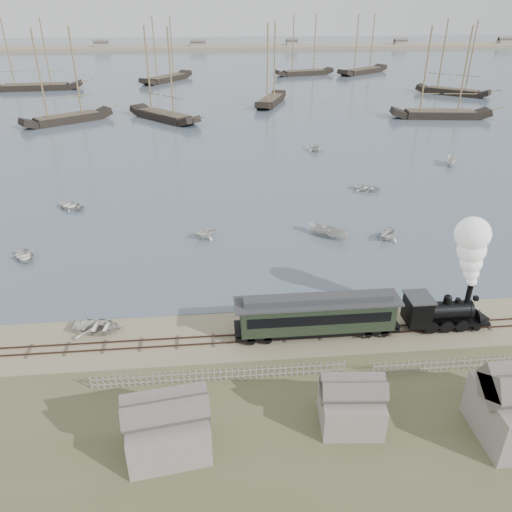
{
  "coord_description": "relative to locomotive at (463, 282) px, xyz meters",
  "views": [
    {
      "loc": [
        -6.64,
        -35.93,
        25.75
      ],
      "look_at": [
        -2.61,
        6.24,
        3.5
      ],
      "focal_mm": 35.0,
      "sensor_mm": 36.0,
      "label": 1
    }
  ],
  "objects": [
    {
      "name": "schooner_9",
      "position": [
        36.77,
        154.6,
        5.55
      ],
      "size": [
        22.47,
        18.62,
        20.0
      ],
      "primitive_type": null,
      "rotation": [
        0.0,
        0.0,
        0.64
      ],
      "color": "black",
      "rests_on": "harbor_water"
    },
    {
      "name": "rowboat_7",
      "position": [
        -1.07,
        55.11,
        -3.56
      ],
      "size": [
        4.25,
        4.02,
        1.77
      ],
      "primitive_type": "imported",
      "rotation": [
        0.0,
        0.0,
        0.42
      ],
      "color": "silver",
      "rests_on": "harbor_water"
    },
    {
      "name": "schooner_6",
      "position": [
        -72.16,
        129.23,
        5.55
      ],
      "size": [
        27.54,
        8.37,
        20.0
      ],
      "primitive_type": null,
      "rotation": [
        0.0,
        0.0,
        0.08
      ],
      "color": "black",
      "rests_on": "harbor_water"
    },
    {
      "name": "rowboat_1",
      "position": [
        -21.45,
        19.97,
        -3.68
      ],
      "size": [
        3.57,
        3.74,
        1.54
      ],
      "primitive_type": "imported",
      "rotation": [
        0.0,
        0.0,
        2.05
      ],
      "color": "silver",
      "rests_on": "harbor_water"
    },
    {
      "name": "schooner_5",
      "position": [
        49.95,
        109.18,
        5.55
      ],
      "size": [
        18.72,
        16.6,
        20.0
      ],
      "primitive_type": null,
      "rotation": [
        0.0,
        0.0,
        -0.69
      ],
      "color": "black",
      "rests_on": "harbor_water"
    },
    {
      "name": "rowboat_5",
      "position": [
        20.15,
        44.72,
        -3.7
      ],
      "size": [
        4.11,
        2.89,
        1.49
      ],
      "primitive_type": "imported",
      "rotation": [
        0.0,
        0.0,
        2.72
      ],
      "color": "silver",
      "rests_on": "harbor_water"
    },
    {
      "name": "schooner_3",
      "position": [
        -3.76,
        100.27,
        5.55
      ],
      "size": [
        11.03,
        19.46,
        20.0
      ],
      "primitive_type": null,
      "rotation": [
        0.0,
        0.0,
        1.2
      ],
      "color": "black",
      "rests_on": "harbor_water"
    },
    {
      "name": "schooner_2",
      "position": [
        -30.6,
        84.17,
        5.55
      ],
      "size": [
        17.75,
        18.96,
        20.0
      ],
      "primitive_type": null,
      "rotation": [
        0.0,
        0.0,
        -0.84
      ],
      "color": "black",
      "rests_on": "harbor_water"
    },
    {
      "name": "schooner_8",
      "position": [
        14.46,
        152.01,
        5.55
      ],
      "size": [
        22.19,
        10.28,
        20.0
      ],
      "primitive_type": null,
      "rotation": [
        0.0,
        0.0,
        0.25
      ],
      "color": "black",
      "rests_on": "harbor_water"
    },
    {
      "name": "schooner_4",
      "position": [
        33.62,
        80.07,
        5.55
      ],
      "size": [
        23.15,
        8.12,
        20.0
      ],
      "primitive_type": null,
      "rotation": [
        0.0,
        0.0,
        -0.13
      ],
      "color": "black",
      "rests_on": "harbor_water"
    },
    {
      "name": "rowboat_4",
      "position": [
        0.03,
        17.58,
        -3.62
      ],
      "size": [
        4.1,
        4.14,
        1.65
      ],
      "primitive_type": "imported",
      "rotation": [
        0.0,
        0.0,
        5.43
      ],
      "color": "silver",
      "rests_on": "harbor_water"
    },
    {
      "name": "schooner_1",
      "position": [
        -52.1,
        83.56,
        5.55
      ],
      "size": [
        19.27,
        15.64,
        20.0
      ],
      "primitive_type": null,
      "rotation": [
        0.0,
        0.0,
        0.62
      ],
      "color": "black",
      "rests_on": "harbor_water"
    },
    {
      "name": "rowboat_0",
      "position": [
        -41.21,
        16.41,
        -4.07
      ],
      "size": [
        4.44,
        4.05,
        0.75
      ],
      "primitive_type": "imported",
      "rotation": [
        0.0,
        0.0,
        0.52
      ],
      "color": "silver",
      "rests_on": "harbor_water"
    },
    {
      "name": "beached_dinghy",
      "position": [
        -30.81,
        2.29,
        -4.06
      ],
      "size": [
        3.79,
        4.81,
        0.9
      ],
      "primitive_type": "imported",
      "rotation": [
        0.0,
        0.0,
        1.41
      ],
      "color": "silver",
      "rests_on": "ground"
    },
    {
      "name": "shed_left",
      "position": [
        -23.92,
        -11.0,
        -4.51
      ],
      "size": [
        5.0,
        4.0,
        4.1
      ],
      "primitive_type": null,
      "color": "slate",
      "rests_on": "ground"
    },
    {
      "name": "locomotive",
      "position": [
        0.0,
        0.0,
        0.0
      ],
      "size": [
        7.85,
        2.93,
        9.79
      ],
      "color": "black",
      "rests_on": "ground"
    },
    {
      "name": "rowboat_3",
      "position": [
        2.37,
        33.9,
        -4.04
      ],
      "size": [
        4.37,
        4.86,
        0.83
      ],
      "primitive_type": "imported",
      "rotation": [
        0.0,
        0.0,
        1.09
      ],
      "color": "silver",
      "rests_on": "harbor_water"
    },
    {
      "name": "rowboat_2",
      "position": [
        -7.83,
        19.68,
        -3.83
      ],
      "size": [
        3.19,
        3.02,
        1.23
      ],
      "primitive_type": "imported",
      "rotation": [
        0.0,
        0.0,
        3.87
      ],
      "color": "silver",
      "rests_on": "harbor_water"
    },
    {
      "name": "rowboat_8",
      "position": [
        -6.16,
        18.32,
        -3.75
      ],
      "size": [
        3.48,
        3.55,
        1.4
      ],
      "primitive_type": "imported",
      "rotation": [
        0.0,
        0.0,
        0.81
      ],
      "color": "silver",
      "rests_on": "harbor_water"
    },
    {
      "name": "picket_fence_west",
      "position": [
        -20.42,
        -5.0,
        -4.51
      ],
      "size": [
        19.0,
        0.1,
        1.2
      ],
      "primitive_type": null,
      "color": "slate",
      "rests_on": "ground"
    },
    {
      "name": "shed_mid",
      "position": [
        -11.92,
        -10.0,
        -4.51
      ],
      "size": [
        4.0,
        3.5,
        3.6
      ],
      "primitive_type": null,
      "color": "slate",
      "rests_on": "ground"
    },
    {
      "name": "harbor_water",
      "position": [
        -13.92,
        172.0,
        -4.48
      ],
      "size": [
        600.0,
        336.0,
        0.06
      ],
      "primitive_type": "cube",
      "color": "#465464",
      "rests_on": "ground"
    },
    {
      "name": "schooner_7",
      "position": [
        -33.63,
        142.73,
        5.55
      ],
      "size": [
        17.46,
        22.06,
        20.0
      ],
      "primitive_type": null,
      "rotation": [
        0.0,
        0.0,
        0.97
      ],
      "color": "black",
      "rests_on": "harbor_water"
    },
    {
      "name": "rowboat_6",
      "position": [
        -39.61,
        30.97,
        -4.02
      ],
      "size": [
        4.8,
        5.09,
        0.86
      ],
      "primitive_type": "imported",
      "rotation": [
        0.0,
        0.0,
        4.1
      ],
      "color": "silver",
      "rests_on": "harbor_water"
    },
    {
      "name": "far_spit",
      "position": [
        -13.92,
        252.0,
        -4.51
      ],
      "size": [
        500.0,
        20.0,
        1.8
      ],
      "primitive_type": "cube",
      "color": "gray",
      "rests_on": "ground"
    },
    {
      "name": "ground",
      "position": [
        -13.92,
        2.0,
        -4.51
      ],
      "size": [
        600.0,
        600.0,
        0.0
      ],
      "primitive_type": "plane",
      "color": "gray",
      "rests_on": "ground"
    },
    {
      "name": "picket_fence_east",
      "position": [
        -1.42,
        -5.5,
        -4.51
      ],
      "size": [
        15.0,
        0.1,
        1.2
      ],
      "primitive_type": null,
      "color": "slate",
      "rests_on": "ground"
    },
    {
      "name": "rail_track",
      "position": [
        -13.92,
        0.0,
        -4.47
      ],
      "size": [
        120.0,
        1.8,
        0.16
      ],
      "color": "#3E2821",
      "rests_on": "ground"
    },
    {
      "name": "passenger_coach",
      "position": [
        -12.2,
        0.0,
        -2.39
      ],
      "size": [
        13.81,
        2.66,
        3.35
      ],
      "color": "black",
      "rests_on": "ground"
    }
  ]
}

